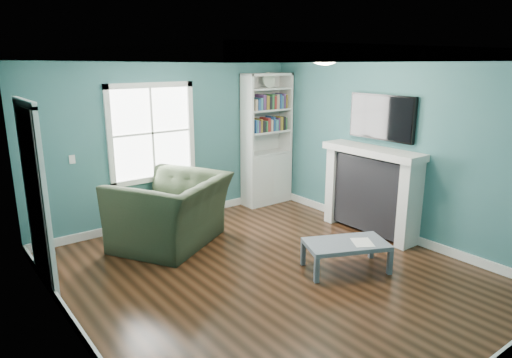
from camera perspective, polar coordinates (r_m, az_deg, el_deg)
floor at (r=5.65m, az=1.82°, el=-11.87°), size 5.00×5.00×0.00m
room_walls at (r=5.14m, az=1.96°, el=4.09°), size 5.00×5.00×5.00m
trim at (r=5.22m, az=1.93°, el=0.36°), size 4.50×5.00×2.60m
window at (r=7.10m, az=-12.84°, el=5.63°), size 1.40×0.06×1.50m
bookshelf at (r=8.12m, az=1.31°, el=3.32°), size 0.90×0.35×2.31m
fireplace at (r=6.96m, az=14.21°, el=-1.53°), size 0.44×1.58×1.30m
tv at (r=6.84m, az=15.42°, el=7.45°), size 0.06×1.10×0.65m
door at (r=5.59m, az=-25.90°, el=-1.90°), size 0.12×0.98×2.17m
ceiling_fixture at (r=5.74m, az=8.61°, el=14.77°), size 0.38×0.38×0.15m
light_switch at (r=6.75m, az=-21.99°, el=2.29°), size 0.08×0.01×0.12m
recliner at (r=6.42m, az=-10.61°, el=-2.60°), size 1.75×1.57×1.29m
coffee_table at (r=5.76m, az=11.21°, el=-8.18°), size 1.13×0.90×0.36m
paper_sheet at (r=5.77m, az=13.16°, el=-7.72°), size 0.35×0.37×0.00m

